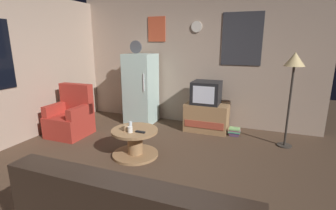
{
  "coord_description": "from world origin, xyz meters",
  "views": [
    {
      "loc": [
        1.43,
        -2.76,
        1.76
      ],
      "look_at": [
        0.03,
        0.9,
        0.75
      ],
      "focal_mm": 26.66,
      "sensor_mm": 36.0,
      "label": 1
    }
  ],
  "objects_px": {
    "crt_tv": "(206,93)",
    "remote_control": "(140,132)",
    "wine_glass": "(130,126)",
    "standing_lamp": "(294,67)",
    "book_stack": "(234,132)",
    "mug_ceramic_tan": "(126,128)",
    "coffee_table": "(135,143)",
    "armchair": "(71,118)",
    "mug_ceramic_white": "(130,130)",
    "fridge": "(141,89)",
    "tv_stand": "(207,117)"
  },
  "relations": [
    {
      "from": "fridge",
      "to": "armchair",
      "type": "bearing_deg",
      "value": -127.84
    },
    {
      "from": "wine_glass",
      "to": "standing_lamp",
      "type": "bearing_deg",
      "value": 30.37
    },
    {
      "from": "fridge",
      "to": "armchair",
      "type": "xyz_separation_m",
      "value": [
        -0.91,
        -1.17,
        -0.42
      ]
    },
    {
      "from": "wine_glass",
      "to": "mug_ceramic_tan",
      "type": "xyz_separation_m",
      "value": [
        -0.07,
        -0.03,
        -0.03
      ]
    },
    {
      "from": "standing_lamp",
      "to": "book_stack",
      "type": "distance_m",
      "value": 1.56
    },
    {
      "from": "coffee_table",
      "to": "mug_ceramic_white",
      "type": "relative_size",
      "value": 8.0
    },
    {
      "from": "crt_tv",
      "to": "wine_glass",
      "type": "xyz_separation_m",
      "value": [
        -0.8,
        -1.62,
        -0.27
      ]
    },
    {
      "from": "mug_ceramic_white",
      "to": "remote_control",
      "type": "height_order",
      "value": "mug_ceramic_white"
    },
    {
      "from": "mug_ceramic_white",
      "to": "armchair",
      "type": "bearing_deg",
      "value": 161.93
    },
    {
      "from": "remote_control",
      "to": "wine_glass",
      "type": "bearing_deg",
      "value": 178.16
    },
    {
      "from": "standing_lamp",
      "to": "mug_ceramic_tan",
      "type": "height_order",
      "value": "standing_lamp"
    },
    {
      "from": "coffee_table",
      "to": "fridge",
      "type": "bearing_deg",
      "value": 113.39
    },
    {
      "from": "crt_tv",
      "to": "book_stack",
      "type": "xyz_separation_m",
      "value": [
        0.59,
        -0.1,
        -0.7
      ]
    },
    {
      "from": "crt_tv",
      "to": "armchair",
      "type": "distance_m",
      "value": 2.66
    },
    {
      "from": "crt_tv",
      "to": "standing_lamp",
      "type": "distance_m",
      "value": 1.6
    },
    {
      "from": "crt_tv",
      "to": "mug_ceramic_tan",
      "type": "height_order",
      "value": "crt_tv"
    },
    {
      "from": "tv_stand",
      "to": "crt_tv",
      "type": "height_order",
      "value": "crt_tv"
    },
    {
      "from": "fridge",
      "to": "mug_ceramic_tan",
      "type": "distance_m",
      "value": 1.77
    },
    {
      "from": "remote_control",
      "to": "book_stack",
      "type": "height_order",
      "value": "remote_control"
    },
    {
      "from": "armchair",
      "to": "coffee_table",
      "type": "bearing_deg",
      "value": -13.53
    },
    {
      "from": "mug_ceramic_white",
      "to": "armchair",
      "type": "distance_m",
      "value": 1.67
    },
    {
      "from": "tv_stand",
      "to": "mug_ceramic_white",
      "type": "xyz_separation_m",
      "value": [
        -0.8,
        -1.68,
        0.2
      ]
    },
    {
      "from": "standing_lamp",
      "to": "mug_ceramic_white",
      "type": "bearing_deg",
      "value": -148.16
    },
    {
      "from": "crt_tv",
      "to": "armchair",
      "type": "xyz_separation_m",
      "value": [
        -2.35,
        -1.16,
        -0.44
      ]
    },
    {
      "from": "tv_stand",
      "to": "armchair",
      "type": "xyz_separation_m",
      "value": [
        -2.38,
        -1.16,
        0.06
      ]
    },
    {
      "from": "mug_ceramic_white",
      "to": "armchair",
      "type": "height_order",
      "value": "armchair"
    },
    {
      "from": "mug_ceramic_white",
      "to": "book_stack",
      "type": "height_order",
      "value": "mug_ceramic_white"
    },
    {
      "from": "coffee_table",
      "to": "mug_ceramic_white",
      "type": "distance_m",
      "value": 0.29
    },
    {
      "from": "mug_ceramic_white",
      "to": "crt_tv",
      "type": "bearing_deg",
      "value": 65.4
    },
    {
      "from": "mug_ceramic_tan",
      "to": "remote_control",
      "type": "distance_m",
      "value": 0.24
    },
    {
      "from": "wine_glass",
      "to": "mug_ceramic_tan",
      "type": "relative_size",
      "value": 1.67
    },
    {
      "from": "coffee_table",
      "to": "wine_glass",
      "type": "xyz_separation_m",
      "value": [
        -0.03,
        -0.07,
        0.29
      ]
    },
    {
      "from": "mug_ceramic_tan",
      "to": "remote_control",
      "type": "relative_size",
      "value": 0.6
    },
    {
      "from": "coffee_table",
      "to": "mug_ceramic_tan",
      "type": "bearing_deg",
      "value": -133.18
    },
    {
      "from": "wine_glass",
      "to": "remote_control",
      "type": "distance_m",
      "value": 0.18
    },
    {
      "from": "mug_ceramic_tan",
      "to": "armchair",
      "type": "xyz_separation_m",
      "value": [
        -1.49,
        0.48,
        -0.14
      ]
    },
    {
      "from": "coffee_table",
      "to": "armchair",
      "type": "xyz_separation_m",
      "value": [
        -1.58,
        0.38,
        0.12
      ]
    },
    {
      "from": "coffee_table",
      "to": "mug_ceramic_tan",
      "type": "height_order",
      "value": "mug_ceramic_tan"
    },
    {
      "from": "mug_ceramic_white",
      "to": "fridge",
      "type": "bearing_deg",
      "value": 111.66
    },
    {
      "from": "wine_glass",
      "to": "fridge",
      "type": "bearing_deg",
      "value": 111.61
    },
    {
      "from": "armchair",
      "to": "remote_control",
      "type": "bearing_deg",
      "value": -15.15
    },
    {
      "from": "tv_stand",
      "to": "remote_control",
      "type": "height_order",
      "value": "tv_stand"
    },
    {
      "from": "standing_lamp",
      "to": "book_stack",
      "type": "relative_size",
      "value": 7.25
    },
    {
      "from": "mug_ceramic_white",
      "to": "book_stack",
      "type": "distance_m",
      "value": 2.12
    },
    {
      "from": "standing_lamp",
      "to": "book_stack",
      "type": "xyz_separation_m",
      "value": [
        -0.87,
        0.19,
        -1.28
      ]
    },
    {
      "from": "wine_glass",
      "to": "remote_control",
      "type": "height_order",
      "value": "wine_glass"
    },
    {
      "from": "remote_control",
      "to": "mug_ceramic_white",
      "type": "bearing_deg",
      "value": -158.72
    },
    {
      "from": "crt_tv",
      "to": "remote_control",
      "type": "height_order",
      "value": "crt_tv"
    },
    {
      "from": "standing_lamp",
      "to": "coffee_table",
      "type": "xyz_separation_m",
      "value": [
        -2.23,
        -1.25,
        -1.14
      ]
    },
    {
      "from": "remote_control",
      "to": "book_stack",
      "type": "relative_size",
      "value": 0.68
    }
  ]
}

